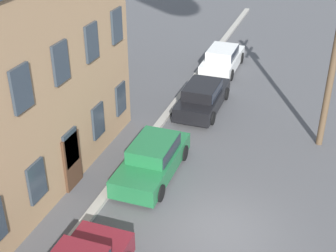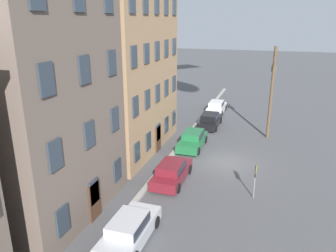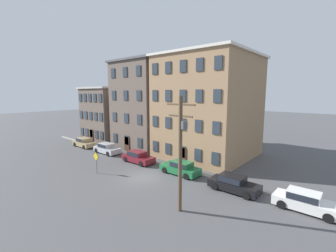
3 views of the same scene
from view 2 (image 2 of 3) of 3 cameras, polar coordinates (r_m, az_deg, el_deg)
ground_plane at (r=26.10m, az=10.25°, el=-6.35°), size 200.00×200.00×0.00m
kerb_strip at (r=26.93m, az=0.72°, el=-5.06°), size 56.00×0.36×0.16m
apartment_midblock at (r=20.18m, az=-26.92°, el=5.19°), size 9.07×10.99×13.66m
apartment_far at (r=28.73m, az=-13.39°, el=9.99°), size 11.63×12.46×13.69m
car_silver at (r=17.17m, az=-6.76°, el=-17.38°), size 4.40×1.92×1.43m
car_maroon at (r=22.62m, az=0.65°, el=-7.93°), size 4.40×1.92×1.43m
car_green at (r=28.54m, az=4.31°, el=-2.30°), size 4.40×1.92×1.43m
car_black at (r=34.17m, az=7.34°, el=1.07°), size 4.40×1.92×1.43m
car_white at (r=39.43m, az=8.44°, el=3.33°), size 4.40×1.92×1.43m
caution_sign at (r=20.97m, az=15.00°, el=-8.24°), size 1.01×0.08×2.39m
utility_pole at (r=31.22m, az=17.66°, el=6.35°), size 2.40×0.44×8.46m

